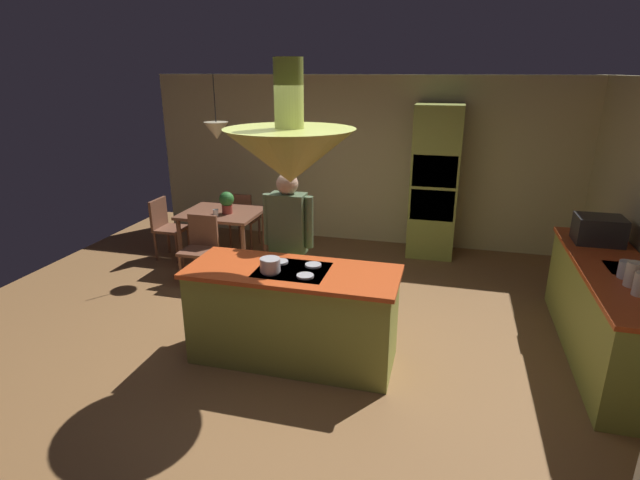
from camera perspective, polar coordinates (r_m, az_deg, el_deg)
name	(u,v)px	position (r m, az deg, el deg)	size (l,w,h in m)	color
ground	(300,346)	(5.05, -2.31, -12.16)	(8.16, 8.16, 0.00)	olive
wall_back	(364,161)	(7.80, 5.10, 9.05)	(6.80, 0.10, 2.55)	beige
kitchen_island	(293,314)	(4.66, -3.12, -8.55)	(1.93, 0.77, 0.93)	#939E42
counter_run_right	(608,312)	(5.41, 30.22, -7.15)	(0.73, 2.43, 0.91)	#939E42
oven_tower	(434,182)	(7.33, 13.05, 6.50)	(0.66, 0.62, 2.17)	#939E42
dining_table	(222,219)	(7.01, -11.17, 2.43)	(1.05, 0.89, 0.76)	brown
person_at_island	(288,240)	(5.11, -3.65, -0.06)	(0.53, 0.22, 1.65)	tan
range_hood	(290,153)	(4.18, -3.48, 10.03)	(1.10, 1.10, 1.00)	#939E42
pendant_light_over_table	(217,130)	(6.77, -11.83, 12.25)	(0.32, 0.32, 0.82)	beige
chair_facing_island	(200,245)	(6.49, -13.61, -0.51)	(0.40, 0.40, 0.87)	brown
chair_by_back_wall	(242,216)	(7.63, -8.95, 2.72)	(0.40, 0.40, 0.87)	brown
chair_at_corner	(166,224)	(7.48, -17.34, 1.74)	(0.40, 0.40, 0.87)	brown
potted_plant_on_table	(227,201)	(6.83, -10.70, 4.40)	(0.20, 0.20, 0.30)	#99382D
cup_on_table	(216,213)	(6.77, -11.92, 3.10)	(0.07, 0.07, 0.09)	white
canister_sugar	(634,274)	(4.84, 32.43, -3.36)	(0.13, 0.13, 0.21)	silver
canister_tea	(626,270)	(5.01, 31.80, -2.92)	(0.13, 0.13, 0.15)	silver
microwave_on_counter	(599,230)	(5.86, 29.45, 1.03)	(0.46, 0.36, 0.28)	#232326
cooking_pot_on_cooktop	(270,265)	(4.37, -5.76, -2.87)	(0.18, 0.18, 0.12)	#B2B2B7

